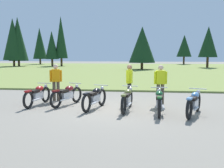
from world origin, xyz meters
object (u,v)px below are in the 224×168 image
object	(u,v)px
motorcycle_black	(95,98)
rider_near_row_end	(56,80)
motorcycle_british_green	(159,101)
motorcycle_maroon	(67,95)
motorcycle_sky_blue	(194,103)
motorcycle_olive	(127,99)
rider_checking_bike	(160,82)
rider_in_hivis_vest	(129,81)
motorcycle_red	(38,95)

from	to	relation	value
motorcycle_black	rider_near_row_end	distance (m)	2.58
motorcycle_black	motorcycle_british_green	world-z (taller)	same
motorcycle_maroon	motorcycle_sky_blue	bearing A→B (deg)	-13.83
motorcycle_olive	rider_checking_bike	world-z (taller)	rider_checking_bike
rider_in_hivis_vest	motorcycle_maroon	bearing A→B (deg)	-163.13
motorcycle_black	rider_near_row_end	size ratio (longest dim) A/B	1.23
motorcycle_red	rider_near_row_end	xyz separation A→B (m)	(0.43, 1.06, 0.51)
motorcycle_olive	motorcycle_maroon	bearing A→B (deg)	164.15
motorcycle_olive	rider_checking_bike	distance (m)	1.87
motorcycle_red	motorcycle_olive	distance (m)	3.79
motorcycle_maroon	rider_near_row_end	xyz separation A→B (m)	(-0.78, 0.89, 0.51)
motorcycle_british_green	motorcycle_sky_blue	xyz separation A→B (m)	(1.18, -0.14, 0.00)
motorcycle_sky_blue	rider_in_hivis_vest	world-z (taller)	rider_in_hivis_vest
motorcycle_olive	rider_checking_bike	bearing A→B (deg)	43.78
motorcycle_black	rider_near_row_end	xyz separation A→B (m)	(-2.06, 1.47, 0.51)
rider_checking_bike	motorcycle_sky_blue	bearing A→B (deg)	-58.81
motorcycle_black	rider_in_hivis_vest	size ratio (longest dim) A/B	1.23
motorcycle_british_green	rider_near_row_end	world-z (taller)	rider_near_row_end
motorcycle_british_green	rider_in_hivis_vest	xyz separation A→B (m)	(-1.16, 1.84, 0.51)
rider_checking_bike	rider_near_row_end	bearing A→B (deg)	175.36
motorcycle_red	motorcycle_sky_blue	distance (m)	6.17
rider_checking_bike	rider_near_row_end	xyz separation A→B (m)	(-4.61, 0.37, 0.00)
motorcycle_maroon	motorcycle_olive	size ratio (longest dim) A/B	0.96
motorcycle_red	motorcycle_british_green	bearing A→B (deg)	-10.38
motorcycle_black	rider_checking_bike	distance (m)	2.83
motorcycle_olive	rider_in_hivis_vest	xyz separation A→B (m)	(-0.00, 1.49, 0.51)
motorcycle_british_green	rider_checking_bike	world-z (taller)	rider_checking_bike
rider_near_row_end	rider_in_hivis_vest	bearing A→B (deg)	-2.13
motorcycle_olive	motorcycle_sky_blue	world-z (taller)	same
rider_near_row_end	motorcycle_red	bearing A→B (deg)	-111.87
motorcycle_olive	motorcycle_british_green	size ratio (longest dim) A/B	1.00
motorcycle_maroon	motorcycle_british_green	size ratio (longest dim) A/B	0.95
rider_checking_bike	motorcycle_black	bearing A→B (deg)	-156.81
motorcycle_red	motorcycle_black	world-z (taller)	same
rider_near_row_end	rider_in_hivis_vest	xyz separation A→B (m)	(3.32, -0.12, 0.00)
motorcycle_red	rider_checking_bike	distance (m)	5.11
motorcycle_olive	rider_near_row_end	size ratio (longest dim) A/B	1.26
motorcycle_olive	rider_checking_bike	xyz separation A→B (m)	(1.30, 1.24, 0.51)
motorcycle_british_green	motorcycle_sky_blue	bearing A→B (deg)	-6.58
motorcycle_olive	motorcycle_british_green	xyz separation A→B (m)	(1.16, -0.34, 0.00)
motorcycle_maroon	motorcycle_olive	world-z (taller)	same
motorcycle_sky_blue	rider_near_row_end	world-z (taller)	rider_near_row_end
motorcycle_maroon	motorcycle_sky_blue	size ratio (longest dim) A/B	1.01
motorcycle_british_green	rider_in_hivis_vest	world-z (taller)	rider_in_hivis_vest
motorcycle_maroon	motorcycle_olive	distance (m)	2.64
motorcycle_maroon	motorcycle_british_green	distance (m)	3.85
motorcycle_maroon	motorcycle_red	bearing A→B (deg)	-172.07
motorcycle_red	motorcycle_maroon	distance (m)	1.21
rider_checking_bike	motorcycle_british_green	bearing A→B (deg)	-94.94
motorcycle_red	motorcycle_black	size ratio (longest dim) A/B	1.02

